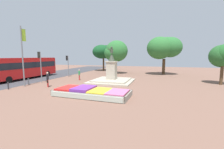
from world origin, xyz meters
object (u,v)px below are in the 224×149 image
object	(u,v)px
city_bus	(23,67)
kerb_bollard_mid_b	(28,81)
banner_pole	(23,55)
traffic_light_far_corner	(68,62)
pedestrian_near_planter	(79,74)
kerb_bollard_mid_a	(8,85)
statue_monument	(112,76)
flower_planter	(91,92)
pedestrian_with_handbag	(48,79)
traffic_light_mid_block	(40,61)

from	to	relation	value
city_bus	kerb_bollard_mid_b	distance (m)	5.78
banner_pole	city_bus	distance (m)	6.64
traffic_light_far_corner	kerb_bollard_mid_b	size ratio (longest dim) A/B	4.43
pedestrian_near_planter	kerb_bollard_mid_a	size ratio (longest dim) A/B	1.96
kerb_bollard_mid_b	kerb_bollard_mid_a	bearing A→B (deg)	-88.70
statue_monument	city_bus	size ratio (longest dim) A/B	0.47
flower_planter	banner_pole	distance (m)	9.69
pedestrian_near_planter	city_bus	bearing A→B (deg)	-168.46
city_bus	kerb_bollard_mid_a	size ratio (longest dim) A/B	15.14
statue_monument	kerb_bollard_mid_b	distance (m)	10.27
statue_monument	traffic_light_far_corner	xyz separation A→B (m)	(-8.56, 2.64, 1.73)
statue_monument	banner_pole	distance (m)	10.80
traffic_light_far_corner	banner_pole	distance (m)	8.60
kerb_bollard_mid_b	pedestrian_with_handbag	bearing A→B (deg)	-5.84
kerb_bollard_mid_b	statue_monument	bearing A→B (deg)	29.38
city_bus	kerb_bollard_mid_a	world-z (taller)	city_bus
statue_monument	traffic_light_mid_block	xyz separation A→B (m)	(-8.72, -3.24, 2.04)
banner_pole	kerb_bollard_mid_a	xyz separation A→B (m)	(-0.29, -1.75, -3.19)
city_bus	statue_monument	bearing A→B (deg)	7.10
traffic_light_mid_block	banner_pole	xyz separation A→B (m)	(0.13, -2.64, 0.81)
traffic_light_far_corner	statue_monument	bearing A→B (deg)	-17.16
pedestrian_with_handbag	kerb_bollard_mid_a	bearing A→B (deg)	-143.15
traffic_light_far_corner	kerb_bollard_mid_b	world-z (taller)	traffic_light_far_corner
statue_monument	pedestrian_with_handbag	distance (m)	7.92
city_bus	kerb_bollard_mid_b	xyz separation A→B (m)	(4.48, -3.36, -1.42)
traffic_light_mid_block	city_bus	xyz separation A→B (m)	(-4.70, 1.57, -0.95)
traffic_light_mid_block	kerb_bollard_mid_a	size ratio (longest dim) A/B	5.12
pedestrian_near_planter	traffic_light_far_corner	bearing A→B (deg)	144.53
pedestrian_with_handbag	traffic_light_far_corner	bearing A→B (deg)	108.79
flower_planter	pedestrian_near_planter	bearing A→B (deg)	125.80
banner_pole	pedestrian_near_planter	world-z (taller)	banner_pole
traffic_light_mid_block	banner_pole	world-z (taller)	banner_pole
pedestrian_with_handbag	flower_planter	bearing A→B (deg)	-17.58
traffic_light_mid_block	kerb_bollard_mid_b	xyz separation A→B (m)	(-0.22, -1.80, -2.37)
traffic_light_far_corner	pedestrian_near_planter	bearing A→B (deg)	-35.47
kerb_bollard_mid_a	kerb_bollard_mid_b	distance (m)	2.60
kerb_bollard_mid_b	traffic_light_far_corner	bearing A→B (deg)	87.12
kerb_bollard_mid_a	city_bus	bearing A→B (deg)	127.25
pedestrian_near_planter	kerb_bollard_mid_b	bearing A→B (deg)	-128.18
city_bus	pedestrian_with_handbag	world-z (taller)	city_bus
kerb_bollard_mid_a	statue_monument	bearing A→B (deg)	40.68
flower_planter	traffic_light_far_corner	distance (m)	13.58
statue_monument	city_bus	bearing A→B (deg)	-172.90
traffic_light_far_corner	kerb_bollard_mid_a	distance (m)	10.49
traffic_light_mid_block	city_bus	bearing A→B (deg)	161.55
traffic_light_mid_block	flower_planter	bearing A→B (deg)	-24.16
statue_monument	pedestrian_with_handbag	size ratio (longest dim) A/B	3.30
banner_pole	pedestrian_near_planter	xyz separation A→B (m)	(3.66, 5.94, -2.72)
statue_monument	kerb_bollard_mid_b	xyz separation A→B (m)	(-8.94, -5.03, -0.33)
pedestrian_with_handbag	pedestrian_near_planter	bearing A→B (deg)	80.54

